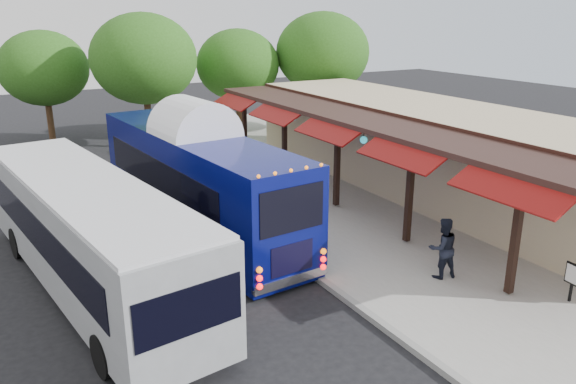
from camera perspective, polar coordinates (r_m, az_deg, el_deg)
ground at (r=16.41m, az=1.75°, el=-8.17°), size 90.00×90.00×0.00m
sidewalk at (r=22.07m, az=7.50°, el=-1.15°), size 10.00×40.00×0.15m
curb at (r=19.64m, az=-4.18°, el=-3.46°), size 0.20×40.00×0.16m
station_shelter at (r=23.71m, az=14.26°, el=4.24°), size 8.15×20.00×3.60m
coach_bus at (r=19.09m, az=-9.23°, el=1.62°), size 3.34×11.43×3.61m
city_bus at (r=15.75m, az=-19.65°, el=-3.70°), size 4.00×11.62×3.06m
ped_a at (r=19.24m, az=-2.28°, el=-0.98°), size 0.73×0.64×1.69m
ped_b at (r=16.04m, az=15.44°, el=-5.50°), size 0.97×0.83×1.73m
ped_c at (r=24.11m, az=-1.00°, el=2.74°), size 0.97×0.64×1.54m
ped_d at (r=26.40m, az=-6.47°, el=4.09°), size 1.22×0.98×1.65m
sign_board at (r=15.98m, az=26.99°, el=-7.63°), size 0.09×0.47×1.03m
tree_left at (r=31.55m, az=-14.44°, el=12.96°), size 5.64×5.64×7.22m
tree_mid at (r=34.31m, az=-5.12°, el=12.75°), size 4.92×4.92×6.30m
tree_right at (r=35.15m, az=3.54°, el=13.96°), size 5.68×5.68×7.27m
tree_far at (r=34.88m, az=-23.58°, el=11.44°), size 4.91×4.91×6.29m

